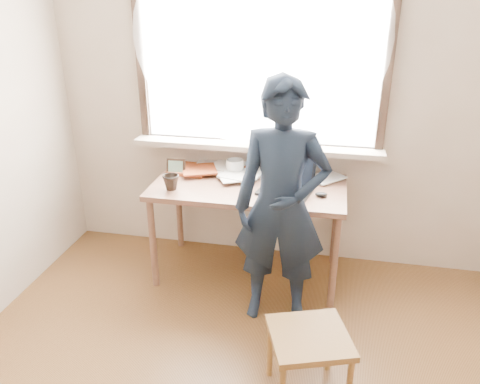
% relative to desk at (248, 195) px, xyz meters
% --- Properties ---
extents(room_shell, '(3.52, 4.02, 2.61)m').
position_rel_desk_xyz_m(room_shell, '(0.18, -1.43, 0.98)').
color(room_shell, '#B7A693').
rests_on(room_shell, ground).
extents(desk, '(1.36, 0.68, 0.73)m').
position_rel_desk_xyz_m(desk, '(0.00, 0.00, 0.00)').
color(desk, brown).
rests_on(desk, ground).
extents(laptop, '(0.40, 0.35, 0.24)m').
position_rel_desk_xyz_m(laptop, '(0.28, -0.03, 0.13)').
color(laptop, black).
rests_on(laptop, desk).
extents(mug_white, '(0.17, 0.17, 0.11)m').
position_rel_desk_xyz_m(mug_white, '(-0.14, 0.20, 0.13)').
color(mug_white, white).
rests_on(mug_white, desk).
extents(mug_dark, '(0.12, 0.12, 0.11)m').
position_rel_desk_xyz_m(mug_dark, '(-0.51, -0.18, 0.13)').
color(mug_dark, black).
rests_on(mug_dark, desk).
extents(mouse, '(0.08, 0.06, 0.03)m').
position_rel_desk_xyz_m(mouse, '(0.51, -0.10, 0.09)').
color(mouse, black).
rests_on(mouse, desk).
extents(desk_clutter, '(0.88, 0.49, 0.04)m').
position_rel_desk_xyz_m(desk_clutter, '(-0.30, 0.18, 0.10)').
color(desk_clutter, white).
rests_on(desk_clutter, desk).
extents(book_a, '(0.33, 0.36, 0.03)m').
position_rel_desk_xyz_m(book_a, '(-0.39, 0.26, 0.09)').
color(book_a, white).
rests_on(book_a, desk).
extents(book_b, '(0.31, 0.31, 0.02)m').
position_rel_desk_xyz_m(book_b, '(0.46, 0.28, 0.08)').
color(book_b, white).
rests_on(book_b, desk).
extents(picture_frame, '(0.14, 0.02, 0.11)m').
position_rel_desk_xyz_m(picture_frame, '(-0.57, 0.10, 0.13)').
color(picture_frame, black).
rests_on(picture_frame, desk).
extents(work_chair, '(0.49, 0.48, 0.40)m').
position_rel_desk_xyz_m(work_chair, '(0.52, -1.09, -0.31)').
color(work_chair, brown).
rests_on(work_chair, ground).
extents(person, '(0.59, 0.40, 1.58)m').
position_rel_desk_xyz_m(person, '(0.28, -0.43, 0.14)').
color(person, black).
rests_on(person, ground).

